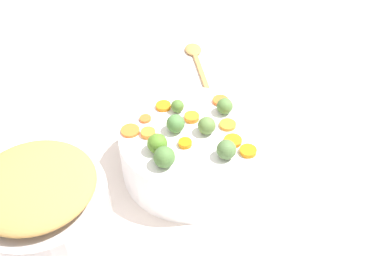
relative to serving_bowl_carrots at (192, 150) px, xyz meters
name	(u,v)px	position (x,y,z in m)	size (l,w,h in m)	color
tabletop	(177,169)	(-0.03, 0.00, -0.06)	(2.40, 2.40, 0.02)	silver
serving_bowl_carrots	(192,150)	(0.00, 0.00, 0.00)	(0.30, 0.30, 0.11)	white
metal_pot	(44,216)	(-0.23, -0.23, 0.01)	(0.24, 0.24, 0.13)	#BAB4B6
stuffing_mound	(34,185)	(-0.23, -0.23, 0.10)	(0.21, 0.21, 0.04)	#B48A48
carrot_slice_0	(148,133)	(-0.09, -0.03, 0.06)	(0.03, 0.03, 0.01)	orange
carrot_slice_1	(228,125)	(0.07, 0.03, 0.06)	(0.03, 0.03, 0.01)	orange
carrot_slice_2	(248,151)	(0.12, -0.04, 0.06)	(0.03, 0.03, 0.01)	orange
carrot_slice_3	(145,119)	(-0.10, 0.02, 0.06)	(0.02, 0.02, 0.01)	orange
carrot_slice_4	(220,101)	(0.04, 0.10, 0.06)	(0.03, 0.03, 0.01)	orange
carrot_slice_5	(163,106)	(-0.08, 0.06, 0.06)	(0.03, 0.03, 0.01)	orange
carrot_slice_6	(233,141)	(0.09, -0.01, 0.06)	(0.04, 0.04, 0.01)	orange
carrot_slice_7	(130,131)	(-0.12, -0.03, 0.06)	(0.04, 0.04, 0.01)	orange
carrot_slice_8	(192,117)	(-0.01, 0.04, 0.06)	(0.03, 0.03, 0.01)	orange
carrot_slice_9	(185,143)	(-0.01, -0.04, 0.06)	(0.03, 0.03, 0.01)	orange
brussels_sprout_0	(178,123)	(-0.03, 0.00, 0.07)	(0.04, 0.04, 0.04)	#4D8040
brussels_sprout_1	(177,106)	(-0.04, 0.06, 0.07)	(0.03, 0.03, 0.03)	#4F7830
brussels_sprout_2	(157,143)	(-0.06, -0.07, 0.07)	(0.04, 0.04, 0.04)	#518327
brussels_sprout_3	(225,106)	(0.06, 0.07, 0.07)	(0.03, 0.03, 0.03)	#547E3C
brussels_sprout_4	(207,126)	(0.03, 0.00, 0.07)	(0.04, 0.04, 0.04)	#5C7F3E
brussels_sprout_5	(226,150)	(0.08, -0.06, 0.07)	(0.04, 0.04, 0.04)	#52763F
brussels_sprout_6	(167,157)	(-0.03, -0.10, 0.07)	(0.04, 0.04, 0.04)	#4B7738
wooden_spoon	(198,63)	(-0.06, 0.38, -0.05)	(0.15, 0.31, 0.01)	#BC8748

